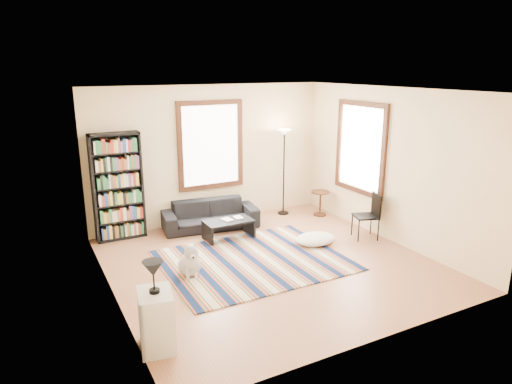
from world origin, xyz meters
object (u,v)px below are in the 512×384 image
coffee_table (229,229)px  floor_lamp (284,173)px  dog (189,259)px  bookshelf (118,187)px  white_cabinet (156,320)px  side_table (320,203)px  folding_chair (366,216)px  sofa (210,215)px  floor_cushion (315,239)px

coffee_table → floor_lamp: size_ratio=0.48×
coffee_table → dog: bearing=-136.1°
bookshelf → coffee_table: bookshelf is taller
coffee_table → white_cabinet: size_ratio=1.29×
floor_lamp → dog: floor_lamp is taller
white_cabinet → bookshelf: bearing=95.0°
side_table → white_cabinet: (-4.50, -3.11, 0.08)m
white_cabinet → dog: size_ratio=1.29×
coffee_table → white_cabinet: 3.52m
coffee_table → folding_chair: 2.58m
sofa → coffee_table: (0.08, -0.71, -0.09)m
floor_cushion → dog: dog is taller
floor_cushion → dog: bearing=-176.5°
side_table → dog: size_ratio=0.99×
sofa → folding_chair: folding_chair is taller
white_cabinet → dog: 1.90m
sofa → folding_chair: (2.37, -1.88, 0.16)m
floor_cushion → coffee_table: bearing=142.4°
coffee_table → folding_chair: size_ratio=1.05×
coffee_table → floor_lamp: floor_lamp is taller
sofa → floor_cushion: sofa is taller
sofa → floor_cushion: (1.37, -1.70, -0.18)m
folding_chair → white_cabinet: size_ratio=1.23×
coffee_table → side_table: side_table is taller
floor_lamp → white_cabinet: 5.28m
sofa → floor_lamp: (1.76, 0.10, 0.66)m
folding_chair → dog: folding_chair is taller
floor_cushion → folding_chair: folding_chair is taller
bookshelf → folding_chair: bookshelf is taller
coffee_table → side_table: 2.36m
dog → folding_chair: bearing=7.2°
dog → floor_lamp: bearing=41.9°
floor_cushion → side_table: 1.70m
bookshelf → dog: size_ratio=3.67×
floor_lamp → folding_chair: 2.13m
sofa → dog: (-1.11, -1.85, -0.00)m
floor_cushion → folding_chair: bearing=-10.4°
floor_lamp → coffee_table: bearing=-154.4°
floor_lamp → side_table: 1.04m
floor_lamp → side_table: size_ratio=3.44×
floor_cushion → white_cabinet: bearing=-152.7°
sofa → bookshelf: (-1.71, 0.27, 0.73)m
floor_cushion → floor_lamp: floor_lamp is taller
bookshelf → coffee_table: bearing=-28.7°
side_table → sofa: bearing=171.4°
dog → side_table: bearing=30.5°
floor_lamp → floor_cushion: bearing=-102.4°
sofa → side_table: 2.45m
folding_chair → sofa: bearing=161.3°
coffee_table → floor_lamp: bearing=25.6°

